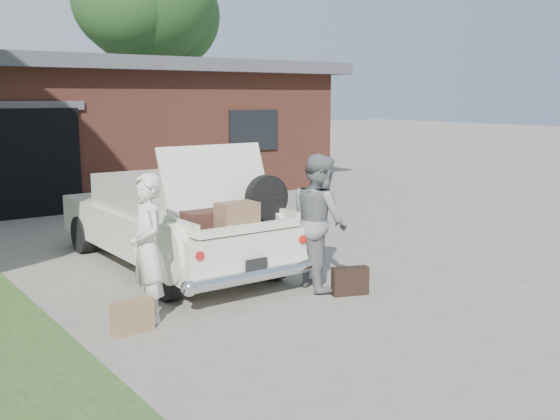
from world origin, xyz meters
TOP-DOWN VIEW (x-y plane):
  - ground at (0.00, 0.00)m, footprint 90.00×90.00m
  - house at (0.98, 11.47)m, footprint 12.80×7.80m
  - tree_right at (5.61, 16.40)m, footprint 5.79×5.04m
  - sedan at (-0.35, 2.80)m, footprint 1.81×4.53m
  - woman_left at (-1.62, 0.80)m, footprint 0.44×0.63m
  - woman_right at (0.70, 0.72)m, footprint 0.81×0.96m
  - suitcase_left at (-1.93, 0.56)m, footprint 0.46×0.20m
  - suitcase_right at (0.80, 0.22)m, footprint 0.48×0.30m

SIDE VIEW (x-z plane):
  - ground at x=0.00m, z-range 0.00..0.00m
  - suitcase_left at x=-1.93m, z-range 0.00..0.35m
  - suitcase_right at x=0.80m, z-range 0.00..0.35m
  - sedan at x=-0.35m, z-range -0.25..1.58m
  - woman_left at x=-1.62m, z-range 0.00..1.63m
  - woman_right at x=0.70m, z-range 0.00..1.74m
  - house at x=0.98m, z-range 0.02..3.32m
  - tree_right at x=5.61m, z-range 1.49..10.03m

